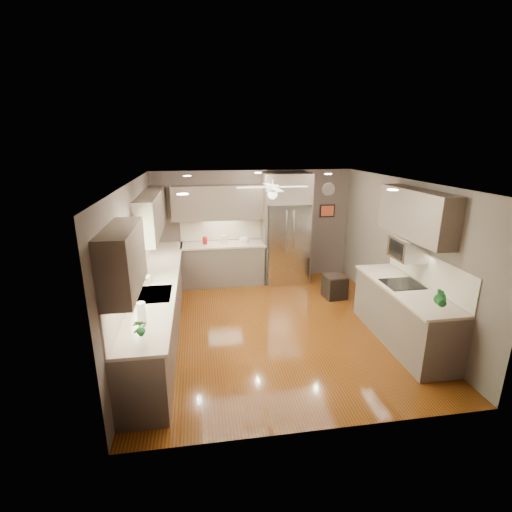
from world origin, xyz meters
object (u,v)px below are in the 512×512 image
object	(u,v)px
soap_bottle	(148,277)
potted_plant_right	(441,299)
canister_a	(205,241)
canister_c	(223,239)
bowl	(244,242)
potted_plant_left	(138,328)
microwave	(408,249)
stool	(335,286)
paper_towel	(141,312)
refrigerator	(286,231)

from	to	relation	value
soap_bottle	potted_plant_right	xyz separation A→B (m)	(3.96, -1.67, 0.09)
canister_a	soap_bottle	distance (m)	2.41
canister_c	bowl	distance (m)	0.47
canister_c	potted_plant_left	xyz separation A→B (m)	(-1.24, -4.06, 0.07)
microwave	stool	size ratio (longest dim) A/B	1.14
bowl	paper_towel	world-z (taller)	paper_towel
potted_plant_right	canister_a	bearing A→B (deg)	127.82
potted_plant_left	potted_plant_right	xyz separation A→B (m)	(3.84, 0.18, 0.02)
stool	paper_towel	xyz separation A→B (m)	(-3.46, -2.44, 0.84)
canister_c	refrigerator	size ratio (longest dim) A/B	0.08
microwave	refrigerator	bearing A→B (deg)	116.09
refrigerator	microwave	xyz separation A→B (m)	(1.33, -2.71, 0.29)
canister_c	paper_towel	distance (m)	3.82
paper_towel	microwave	bearing A→B (deg)	12.00
microwave	paper_towel	world-z (taller)	microwave
soap_bottle	stool	distance (m)	3.79
potted_plant_left	potted_plant_right	bearing A→B (deg)	2.63
canister_a	potted_plant_left	xyz separation A→B (m)	(-0.83, -4.05, 0.08)
canister_c	soap_bottle	distance (m)	2.60
canister_c	potted_plant_right	bearing A→B (deg)	-56.13
canister_c	potted_plant_left	world-z (taller)	potted_plant_left
canister_a	refrigerator	xyz separation A→B (m)	(1.82, -0.05, 0.17)
refrigerator	microwave	bearing A→B (deg)	-63.91
canister_a	bowl	size ratio (longest dim) A/B	0.76
soap_bottle	paper_towel	size ratio (longest dim) A/B	0.64
stool	soap_bottle	bearing A→B (deg)	-163.58
paper_towel	soap_bottle	bearing A→B (deg)	93.78
stool	potted_plant_left	bearing A→B (deg)	-139.89
soap_bottle	refrigerator	xyz separation A→B (m)	(2.77, 2.16, 0.16)
bowl	refrigerator	bearing A→B (deg)	-0.94
soap_bottle	potted_plant_right	world-z (taller)	potted_plant_right
microwave	stool	distance (m)	2.09
potted_plant_left	stool	size ratio (longest dim) A/B	0.65
potted_plant_right	bowl	size ratio (longest dim) A/B	1.60
soap_bottle	potted_plant_left	size ratio (longest dim) A/B	0.54
soap_bottle	potted_plant_left	xyz separation A→B (m)	(0.12, -1.84, 0.07)
canister_c	bowl	bearing A→B (deg)	-4.26
canister_a	canister_c	world-z (taller)	canister_c
refrigerator	stool	world-z (taller)	refrigerator
soap_bottle	potted_plant_left	distance (m)	1.85
canister_c	potted_plant_right	xyz separation A→B (m)	(2.61, -3.88, 0.09)
potted_plant_right	paper_towel	distance (m)	3.88
refrigerator	bowl	bearing A→B (deg)	179.06
potted_plant_left	bowl	size ratio (longest dim) A/B	1.43
potted_plant_left	microwave	size ratio (longest dim) A/B	0.58
bowl	potted_plant_left	bearing A→B (deg)	-112.87
bowl	canister_c	bearing A→B (deg)	175.74
canister_c	microwave	size ratio (longest dim) A/B	0.34
stool	paper_towel	bearing A→B (deg)	-144.80
refrigerator	stool	bearing A→B (deg)	-54.89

